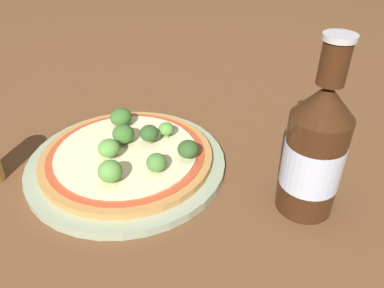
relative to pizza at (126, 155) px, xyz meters
name	(u,v)px	position (x,y,z in m)	size (l,w,h in m)	color
ground_plane	(130,163)	(0.00, 0.01, -0.02)	(3.00, 3.00, 0.00)	brown
plate	(126,163)	(0.00, 0.00, -0.01)	(0.29, 0.29, 0.01)	#93A384
pizza	(126,155)	(0.00, 0.00, 0.00)	(0.25, 0.25, 0.01)	#B77F42
broccoli_floret_0	(166,129)	(0.03, 0.06, 0.02)	(0.02, 0.02, 0.02)	#6B8E51
broccoli_floret_1	(188,149)	(0.09, 0.03, 0.02)	(0.03, 0.03, 0.03)	#6B8E51
broccoli_floret_2	(109,148)	(-0.01, -0.02, 0.02)	(0.03, 0.03, 0.03)	#6B8E51
broccoli_floret_3	(157,163)	(0.06, -0.02, 0.02)	(0.03, 0.03, 0.03)	#6B8E51
broccoli_floret_4	(149,133)	(0.02, 0.03, 0.02)	(0.03, 0.03, 0.03)	#6B8E51
broccoli_floret_5	(121,117)	(-0.05, 0.06, 0.02)	(0.03, 0.03, 0.03)	#6B8E51
broccoli_floret_6	(123,134)	(-0.01, 0.02, 0.02)	(0.03, 0.03, 0.03)	#6B8E51
broccoli_floret_7	(110,171)	(0.03, -0.07, 0.02)	(0.03, 0.03, 0.03)	#6B8E51
beer_bottle	(315,151)	(0.25, 0.04, 0.07)	(0.07, 0.07, 0.22)	#381E0F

